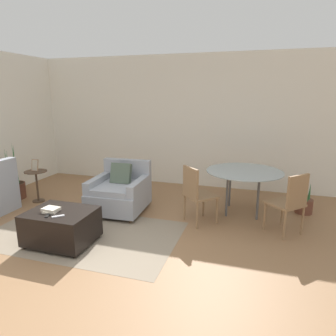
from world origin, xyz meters
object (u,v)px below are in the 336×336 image
object	(u,v)px
book_stack	(51,210)
picture_frame	(35,165)
dining_chair_near_right	(290,200)
tv_remote_primary	(48,215)
dining_chair_near_left	(196,191)
potted_plant_small	(304,204)
armchair	(120,192)
side_table	(37,180)
potted_plant	(14,187)
dining_table	(244,175)
tv_remote_secondary	(58,216)
ottoman	(62,226)

from	to	relation	value
book_stack	picture_frame	bearing A→B (deg)	135.72
dining_chair_near_right	tv_remote_primary	bearing A→B (deg)	-156.15
dining_chair_near_left	potted_plant_small	size ratio (longest dim) A/B	1.41
armchair	dining_chair_near_left	bearing A→B (deg)	-6.04
side_table	tv_remote_primary	bearing A→B (deg)	-45.89
tv_remote_primary	potted_plant	bearing A→B (deg)	143.31
dining_table	dining_chair_near_right	distance (m)	0.95
side_table	dining_chair_near_left	distance (m)	3.01
armchair	dining_chair_near_right	world-z (taller)	dining_chair_near_right
armchair	side_table	size ratio (longest dim) A/B	1.65
side_table	potted_plant_small	size ratio (longest dim) A/B	0.91
tv_remote_primary	tv_remote_secondary	xyz separation A→B (m)	(0.15, 0.00, 0.00)
book_stack	potted_plant_small	distance (m)	3.96
potted_plant	dining_chair_near_left	distance (m)	3.57
potted_plant	tv_remote_primary	bearing A→B (deg)	-36.69
tv_remote_secondary	potted_plant_small	distance (m)	3.87
side_table	dining_chair_near_right	world-z (taller)	dining_chair_near_right
side_table	potted_plant_small	world-z (taller)	potted_plant_small
potted_plant	side_table	bearing A→B (deg)	-2.04
dining_chair_near_left	dining_chair_near_right	xyz separation A→B (m)	(1.33, 0.00, 0.00)
tv_remote_primary	picture_frame	bearing A→B (deg)	134.11
potted_plant	side_table	size ratio (longest dim) A/B	1.85
book_stack	side_table	xyz separation A→B (m)	(-1.33, 1.30, -0.07)
book_stack	dining_chair_near_right	world-z (taller)	dining_chair_near_right
potted_plant	picture_frame	distance (m)	0.73
side_table	picture_frame	world-z (taller)	picture_frame
book_stack	side_table	size ratio (longest dim) A/B	0.37
tv_remote_primary	tv_remote_secondary	distance (m)	0.15
side_table	potted_plant_small	xyz separation A→B (m)	(4.66, 0.83, -0.25)
side_table	dining_chair_near_left	bearing A→B (deg)	-2.07
potted_plant_small	tv_remote_secondary	bearing A→B (deg)	-144.40
dining_chair_near_right	tv_remote_secondary	bearing A→B (deg)	-155.10
tv_remote_secondary	dining_table	distance (m)	2.92
ottoman	dining_table	world-z (taller)	dining_table
side_table	dining_chair_near_left	xyz separation A→B (m)	(3.00, -0.11, 0.11)
tv_remote_primary	dining_chair_near_left	size ratio (longest dim) A/B	0.18
side_table	dining_chair_near_right	size ratio (longest dim) A/B	0.65
potted_plant	picture_frame	size ratio (longest dim) A/B	5.01
dining_chair_near_left	potted_plant_small	distance (m)	1.94
ottoman	dining_table	xyz separation A→B (m)	(2.23, 1.81, 0.41)
armchair	dining_table	bearing A→B (deg)	14.62
dining_chair_near_left	dining_chair_near_right	bearing A→B (deg)	0.00
dining_chair_near_right	potted_plant_small	size ratio (longest dim) A/B	1.41
tv_remote_secondary	picture_frame	distance (m)	2.09
tv_remote_secondary	picture_frame	xyz separation A→B (m)	(-1.52, 1.41, 0.23)
potted_plant	dining_chair_near_left	world-z (taller)	potted_plant
ottoman	side_table	world-z (taller)	side_table
dining_chair_near_left	potted_plant_small	xyz separation A→B (m)	(1.65, 0.94, -0.36)
armchair	dining_table	distance (m)	2.10
ottoman	tv_remote_primary	distance (m)	0.27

